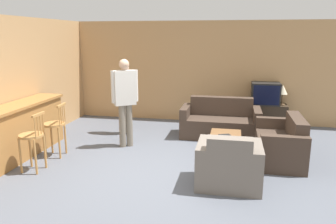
{
  "coord_description": "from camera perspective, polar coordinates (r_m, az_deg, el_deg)",
  "views": [
    {
      "loc": [
        0.97,
        -4.93,
        2.23
      ],
      "look_at": [
        -0.18,
        0.84,
        0.85
      ],
      "focal_mm": 35.0,
      "sensor_mm": 36.0,
      "label": 1
    }
  ],
  "objects": [
    {
      "name": "loveseat_right",
      "position": [
        6.29,
        19.14,
        -5.35
      ],
      "size": [
        0.77,
        1.38,
        0.83
      ],
      "color": "#423328",
      "rests_on": "ground_plane"
    },
    {
      "name": "wall_back",
      "position": [
        8.63,
        4.82,
        6.95
      ],
      "size": [
        9.4,
        0.08,
        2.6
      ],
      "color": "tan",
      "rests_on": "ground_plane"
    },
    {
      "name": "couch_far",
      "position": [
        7.47,
        9.1,
        -1.87
      ],
      "size": [
        1.73,
        0.83,
        0.86
      ],
      "color": "#423328",
      "rests_on": "ground_plane"
    },
    {
      "name": "bar_chair_mid",
      "position": [
        6.47,
        -19.07,
        -2.63
      ],
      "size": [
        0.43,
        0.43,
        1.0
      ],
      "color": "#B77F42",
      "rests_on": "ground_plane"
    },
    {
      "name": "bar_chair_near",
      "position": [
        5.89,
        -22.57,
        -4.47
      ],
      "size": [
        0.4,
        0.4,
        1.0
      ],
      "color": "#B77F42",
      "rests_on": "ground_plane"
    },
    {
      "name": "person_by_counter",
      "position": [
        6.6,
        -7.5,
        2.5
      ],
      "size": [
        0.47,
        0.37,
        1.78
      ],
      "color": "#756B5B",
      "rests_on": "ground_plane"
    },
    {
      "name": "armchair_near",
      "position": [
        5.07,
        10.54,
        -9.27
      ],
      "size": [
        0.96,
        0.79,
        0.84
      ],
      "color": "#70665B",
      "rests_on": "ground_plane"
    },
    {
      "name": "person_by_window",
      "position": [
        7.53,
        -7.34,
        2.92
      ],
      "size": [
        0.55,
        0.22,
        1.6
      ],
      "color": "silver",
      "rests_on": "ground_plane"
    },
    {
      "name": "bar_counter",
      "position": [
        6.55,
        -25.38,
        -3.39
      ],
      "size": [
        0.55,
        2.71,
        1.0
      ],
      "color": "#A87038",
      "rests_on": "ground_plane"
    },
    {
      "name": "coffee_table",
      "position": [
        6.37,
        9.98,
        -4.49
      ],
      "size": [
        0.58,
        0.88,
        0.38
      ],
      "color": "brown",
      "rests_on": "ground_plane"
    },
    {
      "name": "ground_plane",
      "position": [
        5.5,
        0.15,
        -10.73
      ],
      "size": [
        24.0,
        24.0,
        0.0
      ],
      "primitive_type": "plane",
      "color": "#565B66"
    },
    {
      "name": "tv_unit",
      "position": [
        8.48,
        16.36,
        -0.61
      ],
      "size": [
        1.07,
        0.47,
        0.58
      ],
      "color": "#2D2319",
      "rests_on": "ground_plane"
    },
    {
      "name": "wall_left",
      "position": [
        7.57,
        -22.54,
        5.12
      ],
      "size": [
        0.08,
        8.59,
        2.6
      ],
      "color": "tan",
      "rests_on": "ground_plane"
    },
    {
      "name": "tv",
      "position": [
        8.36,
        16.61,
        3.09
      ],
      "size": [
        0.67,
        0.49,
        0.54
      ],
      "color": "black",
      "rests_on": "tv_unit"
    },
    {
      "name": "book_on_table",
      "position": [
        6.25,
        9.89,
        -4.12
      ],
      "size": [
        0.26,
        0.23,
        0.03
      ],
      "color": "black",
      "rests_on": "coffee_table"
    },
    {
      "name": "table_lamp",
      "position": [
        8.4,
        19.35,
        3.57
      ],
      "size": [
        0.23,
        0.23,
        0.49
      ],
      "color": "brown",
      "rests_on": "tv_unit"
    }
  ]
}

